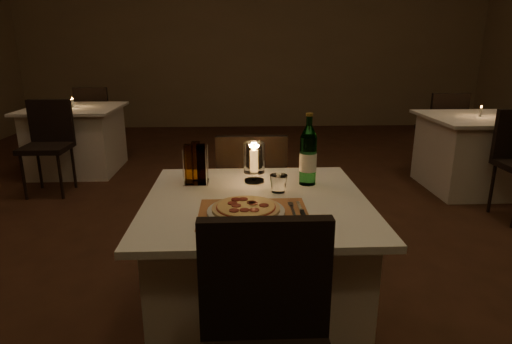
{
  "coord_description": "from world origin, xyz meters",
  "views": [
    {
      "loc": [
        -0.32,
        -2.63,
        1.41
      ],
      "look_at": [
        -0.24,
        -0.8,
        0.86
      ],
      "focal_mm": 30.0,
      "sensor_mm": 36.0,
      "label": 1
    }
  ],
  "objects_px": {
    "plate": "(246,211)",
    "hurricane_candle": "(254,159)",
    "water_bottle": "(308,156)",
    "tumbler": "(279,183)",
    "pizza": "(246,208)",
    "chair_far": "(251,188)",
    "chair_near": "(267,338)",
    "neighbor_table_left": "(77,139)",
    "neighbor_table_right": "(475,153)",
    "main_table": "(256,271)"
  },
  "relations": [
    {
      "from": "chair_far",
      "to": "chair_near",
      "type": "bearing_deg",
      "value": -90.0
    },
    {
      "from": "plate",
      "to": "pizza",
      "type": "bearing_deg",
      "value": 133.36
    },
    {
      "from": "main_table",
      "to": "neighbor_table_left",
      "type": "xyz_separation_m",
      "value": [
        -1.92,
        3.07,
        0.0
      ]
    },
    {
      "from": "plate",
      "to": "hurricane_candle",
      "type": "height_order",
      "value": "hurricane_candle"
    },
    {
      "from": "chair_far",
      "to": "hurricane_candle",
      "type": "bearing_deg",
      "value": -89.88
    },
    {
      "from": "pizza",
      "to": "tumbler",
      "type": "bearing_deg",
      "value": 59.41
    },
    {
      "from": "chair_far",
      "to": "neighbor_table_right",
      "type": "bearing_deg",
      "value": 33.46
    },
    {
      "from": "plate",
      "to": "hurricane_candle",
      "type": "bearing_deg",
      "value": 83.23
    },
    {
      "from": "chair_near",
      "to": "hurricane_candle",
      "type": "relative_size",
      "value": 4.43
    },
    {
      "from": "main_table",
      "to": "chair_far",
      "type": "distance_m",
      "value": 0.74
    },
    {
      "from": "chair_near",
      "to": "pizza",
      "type": "bearing_deg",
      "value": 95.36
    },
    {
      "from": "chair_far",
      "to": "neighbor_table_left",
      "type": "bearing_deg",
      "value": 129.18
    },
    {
      "from": "water_bottle",
      "to": "neighbor_table_left",
      "type": "distance_m",
      "value": 3.64
    },
    {
      "from": "chair_near",
      "to": "tumbler",
      "type": "height_order",
      "value": "chair_near"
    },
    {
      "from": "hurricane_candle",
      "to": "neighbor_table_right",
      "type": "bearing_deg",
      "value": 40.84
    },
    {
      "from": "neighbor_table_left",
      "to": "neighbor_table_right",
      "type": "bearing_deg",
      "value": -11.37
    },
    {
      "from": "water_bottle",
      "to": "hurricane_candle",
      "type": "xyz_separation_m",
      "value": [
        -0.26,
        0.04,
        -0.02
      ]
    },
    {
      "from": "hurricane_candle",
      "to": "neighbor_table_right",
      "type": "xyz_separation_m",
      "value": [
        2.28,
        1.97,
        -0.48
      ]
    },
    {
      "from": "chair_far",
      "to": "plate",
      "type": "relative_size",
      "value": 2.81
    },
    {
      "from": "pizza",
      "to": "water_bottle",
      "type": "height_order",
      "value": "water_bottle"
    },
    {
      "from": "plate",
      "to": "water_bottle",
      "type": "bearing_deg",
      "value": 50.77
    },
    {
      "from": "chair_near",
      "to": "water_bottle",
      "type": "bearing_deg",
      "value": 73.94
    },
    {
      "from": "hurricane_candle",
      "to": "chair_near",
      "type": "bearing_deg",
      "value": -90.06
    },
    {
      "from": "chair_far",
      "to": "water_bottle",
      "type": "relative_size",
      "value": 2.54
    },
    {
      "from": "hurricane_candle",
      "to": "pizza",
      "type": "bearing_deg",
      "value": -96.79
    },
    {
      "from": "chair_near",
      "to": "plate",
      "type": "bearing_deg",
      "value": 95.35
    },
    {
      "from": "main_table",
      "to": "chair_far",
      "type": "xyz_separation_m",
      "value": [
        -0.0,
        0.71,
        0.18
      ]
    },
    {
      "from": "water_bottle",
      "to": "hurricane_candle",
      "type": "distance_m",
      "value": 0.27
    },
    {
      "from": "main_table",
      "to": "chair_far",
      "type": "bearing_deg",
      "value": 90.0
    },
    {
      "from": "pizza",
      "to": "water_bottle",
      "type": "bearing_deg",
      "value": 50.74
    },
    {
      "from": "pizza",
      "to": "chair_far",
      "type": "bearing_deg",
      "value": 86.79
    },
    {
      "from": "tumbler",
      "to": "hurricane_candle",
      "type": "xyz_separation_m",
      "value": [
        -0.11,
        0.16,
        0.08
      ]
    },
    {
      "from": "chair_far",
      "to": "pizza",
      "type": "height_order",
      "value": "chair_far"
    },
    {
      "from": "plate",
      "to": "neighbor_table_right",
      "type": "height_order",
      "value": "plate"
    },
    {
      "from": "chair_near",
      "to": "tumbler",
      "type": "distance_m",
      "value": 0.84
    },
    {
      "from": "chair_near",
      "to": "neighbor_table_left",
      "type": "distance_m",
      "value": 4.24
    },
    {
      "from": "chair_near",
      "to": "neighbor_table_right",
      "type": "bearing_deg",
      "value": 52.14
    },
    {
      "from": "main_table",
      "to": "neighbor_table_left",
      "type": "bearing_deg",
      "value": 122.01
    },
    {
      "from": "main_table",
      "to": "neighbor_table_right",
      "type": "distance_m",
      "value": 3.19
    },
    {
      "from": "tumbler",
      "to": "neighbor_table_left",
      "type": "height_order",
      "value": "tumbler"
    },
    {
      "from": "neighbor_table_left",
      "to": "tumbler",
      "type": "bearing_deg",
      "value": -55.75
    },
    {
      "from": "chair_near",
      "to": "plate",
      "type": "xyz_separation_m",
      "value": [
        -0.05,
        0.53,
        0.2
      ]
    },
    {
      "from": "main_table",
      "to": "pizza",
      "type": "xyz_separation_m",
      "value": [
        -0.05,
        -0.18,
        0.39
      ]
    },
    {
      "from": "chair_far",
      "to": "hurricane_candle",
      "type": "height_order",
      "value": "hurricane_candle"
    },
    {
      "from": "chair_far",
      "to": "tumbler",
      "type": "distance_m",
      "value": 0.67
    },
    {
      "from": "chair_near",
      "to": "neighbor_table_left",
      "type": "relative_size",
      "value": 0.9
    },
    {
      "from": "tumbler",
      "to": "neighbor_table_left",
      "type": "xyz_separation_m",
      "value": [
        -2.03,
        2.98,
        -0.41
      ]
    },
    {
      "from": "pizza",
      "to": "neighbor_table_right",
      "type": "distance_m",
      "value": 3.37
    },
    {
      "from": "chair_far",
      "to": "tumbler",
      "type": "height_order",
      "value": "chair_far"
    },
    {
      "from": "water_bottle",
      "to": "tumbler",
      "type": "bearing_deg",
      "value": -143.41
    }
  ]
}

